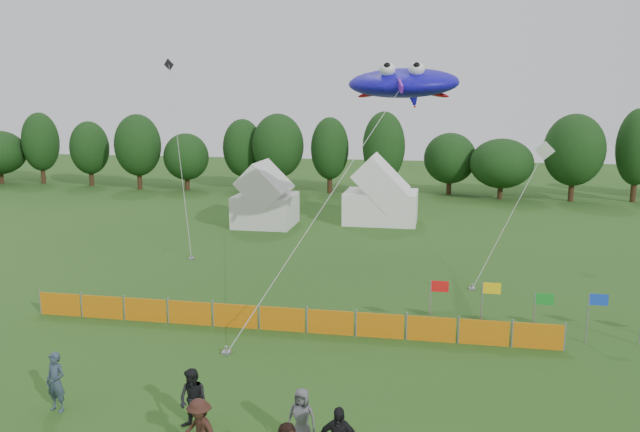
% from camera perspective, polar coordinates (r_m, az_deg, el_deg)
% --- Properties ---
extents(treeline, '(104.57, 8.78, 8.36)m').
position_cam_1_polar(treeline, '(60.85, 8.37, 5.74)').
color(treeline, '#382314').
rests_on(treeline, ground).
extents(tent_left, '(4.32, 4.32, 3.82)m').
position_cam_1_polar(tent_left, '(46.45, -5.02, 1.47)').
color(tent_left, silver).
rests_on(tent_left, ground).
extents(tent_right, '(5.53, 4.43, 3.91)m').
position_cam_1_polar(tent_right, '(47.68, 5.61, 1.76)').
color(tent_right, white).
rests_on(tent_right, ground).
extents(barrier_fence, '(21.90, 0.06, 1.00)m').
position_cam_1_polar(barrier_fence, '(25.82, -3.49, -9.39)').
color(barrier_fence, '#CB6D0B').
rests_on(barrier_fence, ground).
extents(flag_row, '(10.73, 0.42, 2.28)m').
position_cam_1_polar(flag_row, '(26.12, 21.53, -7.68)').
color(flag_row, gray).
rests_on(flag_row, ground).
extents(spectator_a, '(0.76, 0.58, 1.86)m').
position_cam_1_polar(spectator_a, '(21.08, -23.01, -13.79)').
color(spectator_a, '#2E3D4D').
rests_on(spectator_a, ground).
extents(spectator_b, '(1.07, 0.95, 1.84)m').
position_cam_1_polar(spectator_b, '(18.84, -11.53, -16.18)').
color(spectator_b, black).
rests_on(spectator_b, ground).
extents(spectator_c, '(1.33, 1.15, 1.78)m').
position_cam_1_polar(spectator_c, '(17.34, -10.93, -18.78)').
color(spectator_c, '#381E16').
rests_on(spectator_c, ground).
extents(spectator_e, '(0.88, 0.63, 1.67)m').
position_cam_1_polar(spectator_e, '(17.79, -1.67, -17.97)').
color(spectator_e, '#505055').
rests_on(spectator_e, ground).
extents(stingray_kite, '(8.96, 20.12, 11.18)m').
position_cam_1_polar(stingray_kite, '(33.59, 7.70, 11.91)').
color(stingray_kite, '#180FD6').
rests_on(stingray_kite, ground).
extents(small_kite_white, '(5.14, 9.03, 6.86)m').
position_cam_1_polar(small_kite_white, '(37.44, 18.31, 2.57)').
color(small_kite_white, white).
rests_on(small_kite_white, ground).
extents(small_kite_dark, '(6.54, 11.63, 12.28)m').
position_cam_1_polar(small_kite_dark, '(44.08, -12.95, 7.38)').
color(small_kite_dark, black).
rests_on(small_kite_dark, ground).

